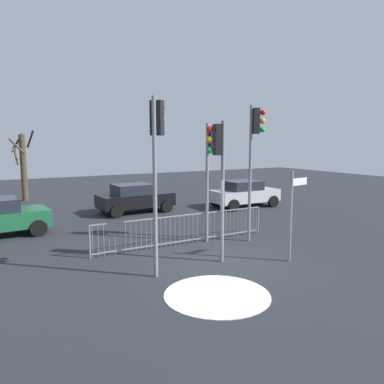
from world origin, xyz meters
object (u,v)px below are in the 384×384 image
at_px(direction_sign_post, 292,211).
at_px(car_silver_trailing, 244,193).
at_px(bare_tree_centre, 23,165).
at_px(traffic_light_mid_left, 255,143).
at_px(traffic_light_foreground_right, 157,147).
at_px(traffic_light_foreground_left, 211,156).
at_px(car_black_far, 135,198).
at_px(traffic_light_mid_right, 218,160).

height_order(direction_sign_post, car_silver_trailing, direction_sign_post).
bearing_deg(bare_tree_centre, direction_sign_post, -70.18).
relative_size(traffic_light_mid_left, car_silver_trailing, 1.29).
height_order(traffic_light_foreground_right, direction_sign_post, traffic_light_foreground_right).
height_order(traffic_light_foreground_left, bare_tree_centre, bare_tree_centre).
distance_m(traffic_light_mid_left, car_black_far, 8.04).
bearing_deg(traffic_light_mid_left, bare_tree_centre, -132.87).
distance_m(traffic_light_mid_left, traffic_light_foreground_right, 4.74).
bearing_deg(traffic_light_foreground_left, car_silver_trailing, 140.96).
relative_size(traffic_light_foreground_left, traffic_light_foreground_right, 0.89).
relative_size(traffic_light_foreground_right, traffic_light_mid_right, 1.13).
distance_m(traffic_light_foreground_left, traffic_light_mid_left, 1.62).
relative_size(traffic_light_mid_right, car_black_far, 1.09).
distance_m(traffic_light_foreground_left, direction_sign_post, 3.61).
bearing_deg(car_black_far, traffic_light_mid_left, -78.72).
distance_m(traffic_light_mid_left, car_silver_trailing, 7.67).
bearing_deg(traffic_light_foreground_left, traffic_light_mid_right, -19.70).
bearing_deg(traffic_light_mid_left, traffic_light_foreground_right, -48.17).
distance_m(traffic_light_mid_left, direction_sign_post, 3.16).
relative_size(traffic_light_mid_left, bare_tree_centre, 1.13).
xyz_separation_m(traffic_light_foreground_right, direction_sign_post, (4.06, -0.85, -1.94)).
xyz_separation_m(traffic_light_mid_left, direction_sign_post, (-0.42, -2.39, -2.02)).
distance_m(traffic_light_foreground_right, bare_tree_centre, 15.90).
bearing_deg(direction_sign_post, car_black_far, 88.38).
height_order(traffic_light_mid_left, bare_tree_centre, traffic_light_mid_left).
height_order(direction_sign_post, car_black_far, direction_sign_post).
relative_size(traffic_light_mid_left, car_black_far, 1.27).
bearing_deg(car_silver_trailing, car_black_far, 166.13).
distance_m(traffic_light_mid_right, bare_tree_centre, 16.11).
xyz_separation_m(traffic_light_foreground_left, car_black_far, (-0.44, 6.60, -2.37)).
bearing_deg(bare_tree_centre, car_black_far, -56.41).
distance_m(traffic_light_mid_left, bare_tree_centre, 15.63).
height_order(traffic_light_mid_left, direction_sign_post, traffic_light_mid_left).
height_order(traffic_light_foreground_right, car_black_far, traffic_light_foreground_right).
bearing_deg(car_black_far, traffic_light_mid_right, -96.95).
bearing_deg(traffic_light_mid_right, direction_sign_post, -101.33).
bearing_deg(traffic_light_foreground_right, bare_tree_centre, 148.95).
distance_m(traffic_light_mid_right, car_silver_trailing, 10.04).
relative_size(traffic_light_foreground_left, car_black_far, 1.10).
bearing_deg(traffic_light_mid_right, car_black_far, 10.45).
height_order(traffic_light_mid_left, car_black_far, traffic_light_mid_left).
relative_size(traffic_light_mid_left, traffic_light_mid_right, 1.16).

